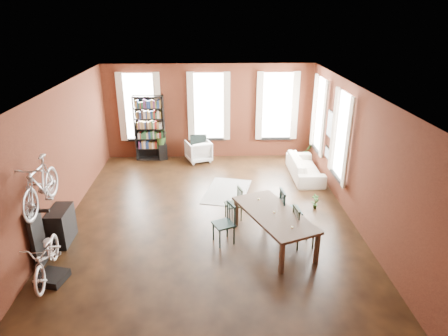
{
  "coord_description": "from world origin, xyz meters",
  "views": [
    {
      "loc": [
        0.08,
        -8.72,
        4.9
      ],
      "look_at": [
        0.38,
        0.6,
        1.12
      ],
      "focal_mm": 32.0,
      "sensor_mm": 36.0,
      "label": 1
    }
  ],
  "objects_px": {
    "console_table": "(61,226)",
    "dining_chair_c": "(303,227)",
    "dining_table": "(273,228)",
    "dining_chair_a": "(224,224)",
    "dining_chair_b": "(234,204)",
    "cream_sofa": "(305,164)",
    "dining_chair_d": "(290,210)",
    "bicycle_floor": "(43,239)",
    "bookshelf": "(150,128)",
    "white_armchair": "(198,150)",
    "bike_trainer": "(52,278)",
    "plant_stand": "(162,152)"
  },
  "relations": [
    {
      "from": "dining_chair_a",
      "to": "bicycle_floor",
      "type": "xyz_separation_m",
      "value": [
        -3.35,
        -1.27,
        0.49
      ]
    },
    {
      "from": "bike_trainer",
      "to": "console_table",
      "type": "xyz_separation_m",
      "value": [
        -0.26,
        1.41,
        0.33
      ]
    },
    {
      "from": "dining_chair_a",
      "to": "dining_chair_c",
      "type": "xyz_separation_m",
      "value": [
        1.73,
        -0.18,
        0.01
      ]
    },
    {
      "from": "dining_chair_a",
      "to": "cream_sofa",
      "type": "distance_m",
      "value": 4.51
    },
    {
      "from": "console_table",
      "to": "dining_chair_c",
      "type": "bearing_deg",
      "value": -3.59
    },
    {
      "from": "dining_table",
      "to": "dining_chair_a",
      "type": "relative_size",
      "value": 2.37
    },
    {
      "from": "dining_chair_a",
      "to": "dining_chair_b",
      "type": "bearing_deg",
      "value": 141.71
    },
    {
      "from": "dining_chair_d",
      "to": "bookshelf",
      "type": "relative_size",
      "value": 0.47
    },
    {
      "from": "plant_stand",
      "to": "white_armchair",
      "type": "bearing_deg",
      "value": -8.96
    },
    {
      "from": "bike_trainer",
      "to": "plant_stand",
      "type": "xyz_separation_m",
      "value": [
        1.4,
        6.57,
        0.21
      ]
    },
    {
      "from": "dining_chair_d",
      "to": "plant_stand",
      "type": "height_order",
      "value": "dining_chair_d"
    },
    {
      "from": "bike_trainer",
      "to": "bicycle_floor",
      "type": "relative_size",
      "value": 0.31
    },
    {
      "from": "dining_chair_c",
      "to": "bookshelf",
      "type": "relative_size",
      "value": 0.43
    },
    {
      "from": "white_armchair",
      "to": "bicycle_floor",
      "type": "relative_size",
      "value": 0.49
    },
    {
      "from": "dining_chair_d",
      "to": "bicycle_floor",
      "type": "distance_m",
      "value": 5.24
    },
    {
      "from": "dining_table",
      "to": "console_table",
      "type": "relative_size",
      "value": 2.74
    },
    {
      "from": "dining_chair_d",
      "to": "plant_stand",
      "type": "xyz_separation_m",
      "value": [
        -3.5,
        4.83,
        -0.23
      ]
    },
    {
      "from": "dining_chair_b",
      "to": "console_table",
      "type": "xyz_separation_m",
      "value": [
        -3.88,
        -0.89,
        -0.01
      ]
    },
    {
      "from": "dining_table",
      "to": "dining_chair_d",
      "type": "height_order",
      "value": "dining_chair_d"
    },
    {
      "from": "dining_chair_b",
      "to": "bicycle_floor",
      "type": "height_order",
      "value": "bicycle_floor"
    },
    {
      "from": "cream_sofa",
      "to": "dining_chair_b",
      "type": "bearing_deg",
      "value": 137.98
    },
    {
      "from": "white_armchair",
      "to": "cream_sofa",
      "type": "relative_size",
      "value": 0.38
    },
    {
      "from": "dining_chair_d",
      "to": "bike_trainer",
      "type": "relative_size",
      "value": 2.05
    },
    {
      "from": "bookshelf",
      "to": "white_armchair",
      "type": "relative_size",
      "value": 2.79
    },
    {
      "from": "dining_table",
      "to": "dining_chair_a",
      "type": "xyz_separation_m",
      "value": [
        -1.1,
        0.06,
        0.09
      ]
    },
    {
      "from": "dining_chair_b",
      "to": "cream_sofa",
      "type": "relative_size",
      "value": 0.39
    },
    {
      "from": "bookshelf",
      "to": "cream_sofa",
      "type": "distance_m",
      "value": 5.28
    },
    {
      "from": "bookshelf",
      "to": "console_table",
      "type": "distance_m",
      "value": 5.4
    },
    {
      "from": "dining_chair_c",
      "to": "dining_chair_d",
      "type": "relative_size",
      "value": 0.91
    },
    {
      "from": "dining_chair_d",
      "to": "cream_sofa",
      "type": "height_order",
      "value": "dining_chair_d"
    },
    {
      "from": "dining_table",
      "to": "plant_stand",
      "type": "relative_size",
      "value": 3.93
    },
    {
      "from": "white_armchair",
      "to": "cream_sofa",
      "type": "height_order",
      "value": "cream_sofa"
    },
    {
      "from": "bike_trainer",
      "to": "dining_chair_b",
      "type": "bearing_deg",
      "value": 32.51
    },
    {
      "from": "bike_trainer",
      "to": "cream_sofa",
      "type": "bearing_deg",
      "value": 39.48
    },
    {
      "from": "dining_chair_b",
      "to": "cream_sofa",
      "type": "xyz_separation_m",
      "value": [
        2.35,
        2.61,
        -0.0
      ]
    },
    {
      "from": "bookshelf",
      "to": "dining_chair_b",
      "type": "bearing_deg",
      "value": -58.96
    },
    {
      "from": "white_armchair",
      "to": "bike_trainer",
      "type": "height_order",
      "value": "white_armchair"
    },
    {
      "from": "dining_chair_b",
      "to": "bike_trainer",
      "type": "distance_m",
      "value": 4.3
    },
    {
      "from": "bookshelf",
      "to": "dining_chair_c",
      "type": "bearing_deg",
      "value": -53.81
    },
    {
      "from": "plant_stand",
      "to": "console_table",
      "type": "bearing_deg",
      "value": -107.87
    },
    {
      "from": "dining_chair_a",
      "to": "bookshelf",
      "type": "height_order",
      "value": "bookshelf"
    },
    {
      "from": "dining_table",
      "to": "bicycle_floor",
      "type": "xyz_separation_m",
      "value": [
        -4.45,
        -1.21,
        0.58
      ]
    },
    {
      "from": "dining_chair_c",
      "to": "console_table",
      "type": "relative_size",
      "value": 1.17
    },
    {
      "from": "dining_chair_c",
      "to": "console_table",
      "type": "bearing_deg",
      "value": 78.24
    },
    {
      "from": "dining_chair_b",
      "to": "dining_chair_c",
      "type": "height_order",
      "value": "dining_chair_c"
    },
    {
      "from": "dining_table",
      "to": "console_table",
      "type": "bearing_deg",
      "value": 154.92
    },
    {
      "from": "dining_table",
      "to": "bookshelf",
      "type": "xyz_separation_m",
      "value": [
        -3.42,
        5.42,
        0.73
      ]
    },
    {
      "from": "dining_chair_d",
      "to": "bike_trainer",
      "type": "bearing_deg",
      "value": 104.37
    },
    {
      "from": "cream_sofa",
      "to": "console_table",
      "type": "distance_m",
      "value": 7.15
    },
    {
      "from": "dining_chair_d",
      "to": "cream_sofa",
      "type": "xyz_separation_m",
      "value": [
        1.07,
        3.17,
        -0.11
      ]
    }
  ]
}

